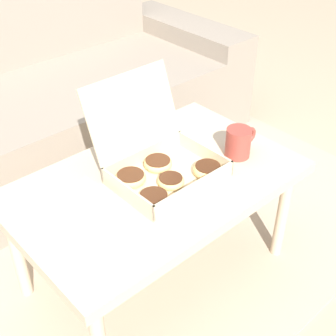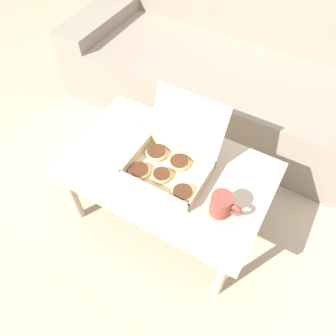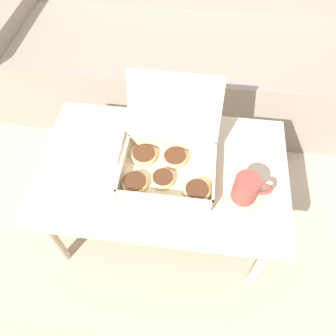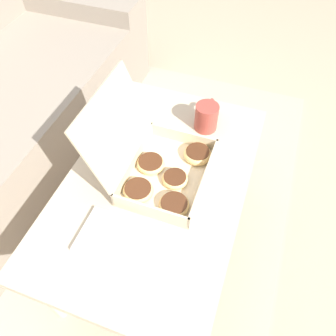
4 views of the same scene
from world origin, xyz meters
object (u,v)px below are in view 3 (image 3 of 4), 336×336
couch (185,50)px  pastry_box (167,161)px  coffee_mug (247,188)px  coffee_table (162,174)px

couch → pastry_box: bearing=-88.9°
couch → pastry_box: (0.02, -1.01, 0.23)m
pastry_box → coffee_mug: (0.30, -0.09, 0.00)m
couch → coffee_mug: 1.17m
pastry_box → coffee_mug: size_ratio=2.61×
coffee_table → coffee_mug: 0.34m
pastry_box → coffee_table: bearing=170.8°
couch → coffee_mug: size_ratio=17.02×
couch → coffee_table: 1.02m
couch → coffee_mug: bearing=-73.9°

